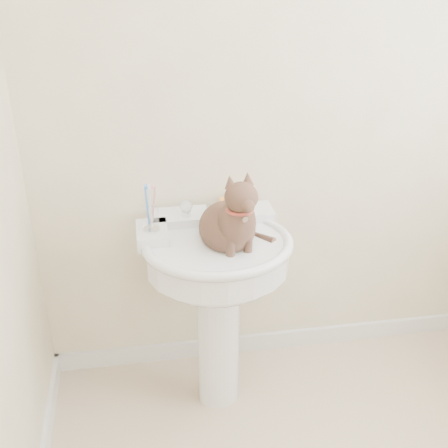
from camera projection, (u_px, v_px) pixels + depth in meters
name	position (u px, v px, depth m)	size (l,w,h in m)	color
wall_back	(295.00, 100.00, 2.26)	(2.20, 0.00, 2.50)	#F2E5BE
baseboard_back	(282.00, 339.00, 2.80)	(2.20, 0.02, 0.09)	white
pedestal_sink	(217.00, 272.00, 2.23)	(0.60, 0.59, 0.83)	white
faucet	(212.00, 207.00, 2.26)	(0.28, 0.12, 0.14)	silver
soap_bar	(231.00, 202.00, 2.36)	(0.09, 0.06, 0.03)	orange
toothbrush_cup	(151.00, 218.00, 2.15)	(0.07, 0.07, 0.19)	silver
cat	(230.00, 223.00, 2.10)	(0.24, 0.30, 0.44)	brown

